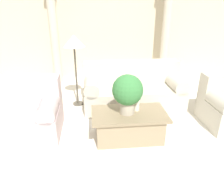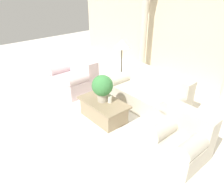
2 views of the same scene
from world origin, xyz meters
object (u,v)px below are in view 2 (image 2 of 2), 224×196
sofa_long (148,93)px  floor_lamp (122,46)px  loveseat (75,77)px  coffee_table (104,110)px  armchair (182,140)px  potted_plant (102,87)px

sofa_long → floor_lamp: size_ratio=1.37×
loveseat → coffee_table: (1.70, -0.33, -0.14)m
loveseat → coffee_table: size_ratio=1.08×
sofa_long → coffee_table: bearing=-103.3°
loveseat → floor_lamp: floor_lamp is taller
sofa_long → loveseat: 2.16m
sofa_long → coffee_table: sofa_long is taller
sofa_long → armchair: bearing=-30.4°
sofa_long → potted_plant: potted_plant is taller
floor_lamp → loveseat: bearing=-130.4°
sofa_long → floor_lamp: (-1.13, 0.14, 0.90)m
sofa_long → armchair: 1.79m
floor_lamp → armchair: bearing=-21.3°
potted_plant → floor_lamp: size_ratio=0.42×
sofa_long → coffee_table: size_ratio=1.71×
floor_lamp → sofa_long: bearing=-7.1°
loveseat → potted_plant: bearing=-11.0°
sofa_long → coffee_table: 1.22m
loveseat → floor_lamp: bearing=49.6°
potted_plant → armchair: 1.92m
coffee_table → floor_lamp: bearing=122.8°
sofa_long → loveseat: bearing=-156.7°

